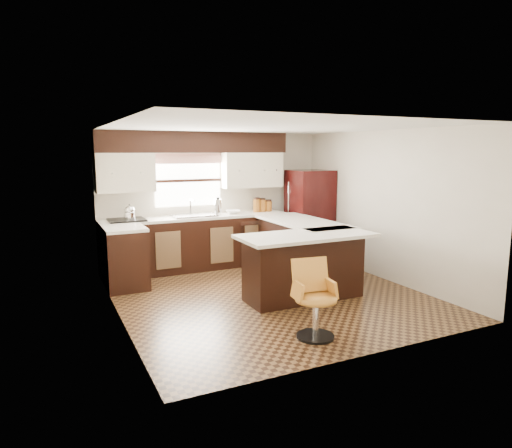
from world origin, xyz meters
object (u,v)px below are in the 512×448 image
refrigerator (309,215)px  peninsula_return (304,268)px  peninsula_long (300,251)px  bar_chair (316,300)px

refrigerator → peninsula_return: bearing=-124.0°
peninsula_long → refrigerator: size_ratio=1.14×
peninsula_long → refrigerator: 1.36m
peninsula_long → bar_chair: size_ratio=2.22×
peninsula_long → bar_chair: (-1.12, -2.22, -0.01)m
bar_chair → peninsula_return: bearing=72.6°
peninsula_long → refrigerator: refrigerator is taller
peninsula_return → bar_chair: (-0.60, -1.24, -0.01)m
refrigerator → bar_chair: (-1.94, -3.23, -0.42)m
peninsula_return → bar_chair: size_ratio=1.88×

